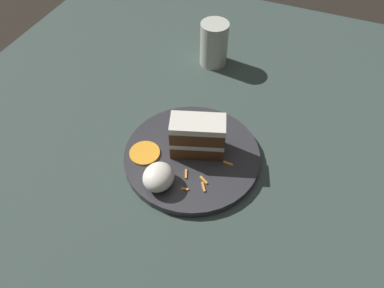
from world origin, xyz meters
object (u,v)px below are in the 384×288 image
at_px(plate, 192,156).
at_px(cream_dollop, 159,177).
at_px(drinking_glass, 214,46).
at_px(cake_slice, 198,136).
at_px(orange_garnish, 145,153).

bearing_deg(plate, cream_dollop, 162.32).
distance_m(plate, cream_dollop, 0.10).
height_order(plate, drinking_glass, drinking_glass).
relative_size(cake_slice, drinking_glass, 1.04).
relative_size(orange_garnish, drinking_glass, 0.55).
relative_size(cake_slice, orange_garnish, 1.89).
height_order(plate, cake_slice, cake_slice).
bearing_deg(cake_slice, orange_garnish, 98.97).
bearing_deg(orange_garnish, plate, -67.31).
bearing_deg(cream_dollop, drinking_glass, 5.98).
bearing_deg(plate, cake_slice, -28.24).
bearing_deg(cake_slice, cream_dollop, 142.47).
distance_m(cream_dollop, drinking_glass, 0.41).
relative_size(cream_dollop, orange_garnish, 1.04).
bearing_deg(orange_garnish, cream_dollop, -132.98).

